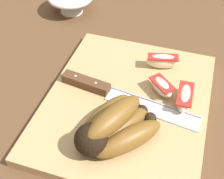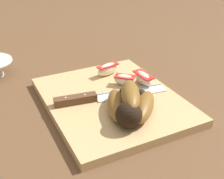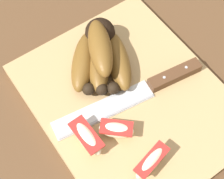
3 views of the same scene
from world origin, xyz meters
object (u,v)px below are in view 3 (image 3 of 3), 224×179
at_px(apple_wedge_near, 87,137).
at_px(chefs_knife, 151,87).
at_px(banana_bunch, 101,54).
at_px(apple_wedge_far, 116,130).
at_px(apple_wedge_middle, 151,162).

bearing_deg(apple_wedge_near, chefs_knife, -83.08).
relative_size(banana_bunch, apple_wedge_far, 2.70).
bearing_deg(apple_wedge_far, chefs_knife, -70.81).
xyz_separation_m(apple_wedge_middle, apple_wedge_far, (0.07, 0.01, -0.00)).
relative_size(chefs_knife, apple_wedge_far, 4.81).
xyz_separation_m(banana_bunch, apple_wedge_far, (-0.13, 0.06, -0.01)).
distance_m(apple_wedge_near, apple_wedge_far, 0.05).
bearing_deg(apple_wedge_near, apple_wedge_middle, -146.99).
distance_m(banana_bunch, apple_wedge_middle, 0.21).
bearing_deg(banana_bunch, apple_wedge_middle, 167.52).
xyz_separation_m(chefs_knife, apple_wedge_near, (-0.02, 0.14, 0.01)).
relative_size(chefs_knife, apple_wedge_middle, 3.94).
height_order(chefs_knife, apple_wedge_near, apple_wedge_near).
xyz_separation_m(chefs_knife, apple_wedge_middle, (-0.11, 0.08, 0.01)).
distance_m(chefs_knife, apple_wedge_near, 0.14).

